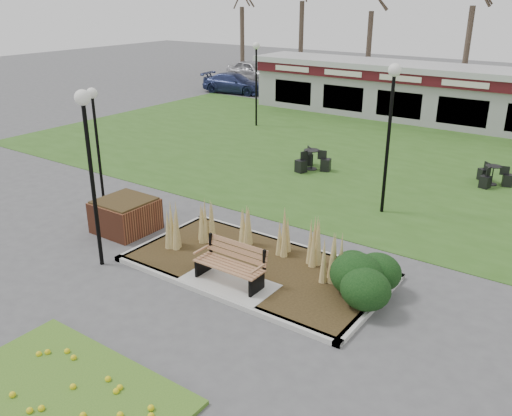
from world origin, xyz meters
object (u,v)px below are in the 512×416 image
Objects in this scene: brick_planter at (126,215)px; car_black at (324,86)px; bistro_set_a at (311,163)px; park_bench at (231,263)px; lamp_post_mid_left at (95,123)px; lamp_post_mid_right at (391,107)px; lamp_post_far_left at (256,66)px; bistro_set_b at (492,178)px; car_blue at (234,83)px; car_silver at (252,71)px; food_pavilion at (472,98)px; lamp_post_near_left at (88,141)px.

car_black is (-5.39, 21.63, 0.32)m from brick_planter.
park_bench is at bearing -71.66° from bistro_set_a.
lamp_post_mid_left is 0.84× the size of lamp_post_mid_right.
brick_planter is 0.36× the size of lamp_post_far_left.
lamp_post_mid_left is at bearing -113.74° from bistro_set_a.
brick_planter is 12.72m from bistro_set_b.
bistro_set_b is at bearing 19.16° from bistro_set_a.
car_blue is (-9.59, 19.31, -2.13)m from lamp_post_mid_left.
lamp_post_mid_left is at bearing -147.13° from car_silver.
food_pavilion reaches higher than bistro_set_b.
lamp_post_near_left is 0.91× the size of car_black.
park_bench is 1.21× the size of bistro_set_a.
bistro_set_a is 0.31× the size of car_silver.
car_silver is (-17.99, 6.26, -0.71)m from food_pavilion.
bistro_set_b is 17.32m from car_black.
bistro_set_a is at bearing -173.59° from car_black.
lamp_post_mid_left is at bearing -77.28° from lamp_post_far_left.
brick_planter is 13.88m from lamp_post_far_left.
brick_planter reaches higher than bistro_set_b.
brick_planter is at bearing -134.41° from lamp_post_mid_right.
car_blue is (-15.76, 20.75, 0.06)m from park_bench.
lamp_post_mid_left reaches higher than food_pavilion.
lamp_post_mid_right is at bearing -128.78° from car_silver.
lamp_post_near_left is 24.43m from car_black.
brick_planter is 1.07× the size of bistro_set_a.
lamp_post_mid_left is 21.67m from car_blue.
brick_planter is 22.30m from car_black.
bistro_set_b is 25.99m from car_silver.
bistro_set_a is at bearing 66.26° from lamp_post_mid_left.
lamp_post_mid_right reaches higher than car_silver.
lamp_post_mid_right is 1.01× the size of car_blue.
car_black is at bearing 99.81° from lamp_post_mid_left.
lamp_post_mid_left is 21.35m from car_black.
lamp_post_mid_right is 5.59m from bistro_set_a.
car_black is at bearing 95.68° from lamp_post_far_left.
lamp_post_mid_left is (-6.17, 1.44, 2.20)m from park_bench.
food_pavilion is 5.43× the size of lamp_post_mid_right.
park_bench is 1.13× the size of brick_planter.
lamp_post_mid_left is (-6.17, -18.28, 1.31)m from food_pavilion.
lamp_post_near_left is 1.15× the size of lamp_post_mid_left.
lamp_post_mid_left is at bearing 166.89° from park_bench.
food_pavilion is 5.50× the size of car_silver.
lamp_post_mid_left reaches higher than car_silver.
car_silver is (-13.59, 25.22, 0.29)m from brick_planter.
lamp_post_far_left reaches higher than brick_planter.
food_pavilion is at bearing 76.94° from brick_planter.
bistro_set_b is at bearing 73.68° from park_bench.
food_pavilion is 9.41m from bistro_set_b.
car_silver is at bearing 126.31° from lamp_post_far_left.
car_blue is (2.24, -5.22, -0.11)m from car_silver.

